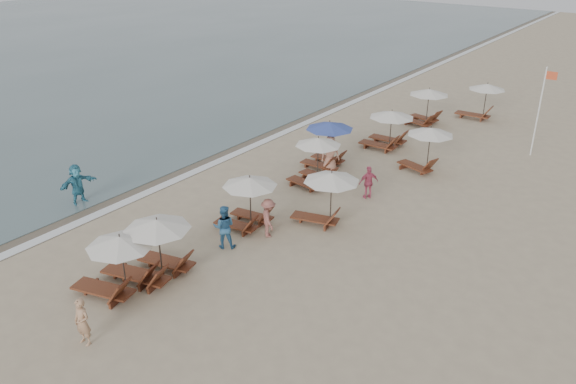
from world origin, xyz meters
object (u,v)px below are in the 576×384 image
Objects in this scene: lounger_station_6 at (425,105)px; beachgoer_far_a at (369,182)px; lounger_station_2 at (247,201)px; lounger_station_1 at (155,249)px; inland_station_1 at (425,143)px; beachgoer_near at (82,322)px; beachgoer_mid_b at (268,218)px; inland_station_0 at (325,193)px; waterline_walker at (77,184)px; flag_pole_near at (540,108)px; lounger_station_3 at (314,161)px; beachgoer_mid_a at (224,227)px; beachgoer_far_b at (330,154)px; lounger_station_5 at (387,129)px; lounger_station_4 at (326,142)px; inland_station_2 at (480,98)px; lounger_station_0 at (118,264)px.

lounger_station_6 is 11.51m from beachgoer_far_a.
lounger_station_1 is at bearing -91.73° from lounger_station_2.
inland_station_1 reaches higher than beachgoer_near.
beachgoer_far_a is (1.43, 5.31, -0.03)m from beachgoer_mid_b.
inland_station_0 is at bearing 40.60° from lounger_station_2.
waterline_walker is 22.73m from flag_pole_near.
inland_station_0 is 1.73× the size of beachgoer_mid_b.
lounger_station_3 reaches higher than lounger_station_2.
beachgoer_mid_a is at bearing -89.44° from lounger_station_6.
lounger_station_6 is 0.98× the size of inland_station_1.
beachgoer_far_b is (-2.75, 4.77, -0.47)m from inland_station_0.
lounger_station_6 and inland_station_0 have the same top height.
lounger_station_6 reaches higher than lounger_station_5.
lounger_station_6 is at bearing -124.81° from beachgoer_mid_a.
inland_station_1 is at bearing -150.59° from beachgoer_far_a.
flag_pole_near is at bearing 44.48° from lounger_station_4.
lounger_station_6 is 1.71× the size of beachgoer_far_a.
inland_station_1 reaches higher than beachgoer_mid_a.
lounger_station_5 is (0.20, 11.48, -0.09)m from lounger_station_2.
flag_pole_near is (6.63, 16.70, 1.74)m from beachgoer_mid_a.
lounger_station_1 is 3.72m from beachgoer_near.
lounger_station_3 is at bearing -71.00° from lounger_station_4.
lounger_station_3 is 5.26m from beachgoer_mid_b.
beachgoer_mid_a is (0.16, -13.22, -0.21)m from lounger_station_5.
lounger_station_6 reaches higher than beachgoer_far_a.
beachgoer_near is (0.96, -13.17, -0.42)m from lounger_station_3.
waterline_walker reaches higher than beachgoer_far_a.
beachgoer_mid_b is (-1.34, -19.64, -0.53)m from inland_station_2.
flag_pole_near is (6.99, 14.96, 1.43)m from lounger_station_2.
flag_pole_near is at bearing 55.24° from inland_station_1.
lounger_station_3 is (-0.15, 4.97, 0.02)m from lounger_station_2.
beachgoer_mid_a is 8.56m from beachgoer_far_b.
waterline_walker is at bearing -113.71° from inland_station_2.
lounger_station_6 reaches higher than beachgoer_mid_a.
lounger_station_0 is 0.99× the size of lounger_station_5.
inland_station_2 reaches higher than lounger_station_5.
lounger_station_0 is at bearing 114.30° from beachgoer_near.
flag_pole_near is at bearing 27.13° from lounger_station_5.
lounger_station_1 is 16.10m from lounger_station_5.
waterline_walker is at bearing -153.96° from inland_station_0.
inland_station_2 is 13.08m from beachgoer_far_b.
lounger_station_1 is 1.57× the size of beachgoer_mid_a.
flag_pole_near is at bearing 69.71° from beachgoer_near.
lounger_station_1 is 1.04× the size of lounger_station_6.
beachgoer_far_b reaches higher than beachgoer_mid_a.
inland_station_1 is 1.44× the size of beachgoer_far_b.
lounger_station_3 is 0.90× the size of inland_station_0.
waterline_walker is at bearing 154.74° from lounger_station_0.
lounger_station_1 is 10.21m from beachgoer_far_a.
lounger_station_4 reaches higher than beachgoer_mid_b.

